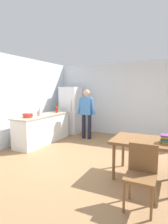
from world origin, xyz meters
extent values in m
plane|color=#936D47|center=(0.00, 0.00, 0.00)|extent=(14.00, 14.00, 0.00)
cube|color=silver|center=(0.00, 3.00, 1.35)|extent=(6.40, 0.12, 2.70)
cube|color=silver|center=(-2.60, 0.20, 1.35)|extent=(0.12, 5.60, 2.70)
cube|color=white|center=(-2.00, 0.80, 0.43)|extent=(0.60, 2.12, 0.86)
cube|color=#B2A893|center=(-2.00, 0.80, 0.88)|extent=(0.64, 2.20, 0.04)
cube|color=white|center=(-1.90, 2.40, 0.90)|extent=(0.70, 0.64, 1.80)
cylinder|color=#B2B2B7|center=(-1.68, 2.06, 1.10)|extent=(0.02, 0.02, 0.40)
cylinder|color=#1E1E2D|center=(-1.06, 1.85, 0.42)|extent=(0.13, 0.13, 0.84)
cylinder|color=#1E1E2D|center=(-0.84, 1.85, 0.42)|extent=(0.13, 0.13, 0.84)
cube|color=#3D75B7|center=(-0.95, 1.85, 1.14)|extent=(0.38, 0.22, 0.60)
sphere|color=tan|center=(-0.95, 1.85, 1.59)|extent=(0.22, 0.22, 0.22)
cylinder|color=#3D75B7|center=(-1.20, 1.81, 1.12)|extent=(0.20, 0.09, 0.55)
cylinder|color=#3D75B7|center=(-0.70, 1.81, 1.12)|extent=(0.20, 0.09, 0.55)
cube|color=brown|center=(1.40, -0.30, 0.72)|extent=(1.40, 0.90, 0.05)
cylinder|color=brown|center=(0.80, -0.65, 0.35)|extent=(0.06, 0.06, 0.70)
cylinder|color=brown|center=(0.80, 0.05, 0.35)|extent=(0.06, 0.06, 0.70)
cylinder|color=brown|center=(1.22, -1.53, 0.23)|extent=(0.04, 0.04, 0.45)
cylinder|color=brown|center=(1.58, -1.53, 0.23)|extent=(0.04, 0.04, 0.45)
cylinder|color=brown|center=(1.22, -1.17, 0.23)|extent=(0.04, 0.04, 0.45)
cylinder|color=brown|center=(1.58, -1.17, 0.23)|extent=(0.04, 0.04, 0.45)
cube|color=brown|center=(1.40, -1.35, 0.47)|extent=(0.42, 0.42, 0.04)
cube|color=brown|center=(1.40, -1.16, 0.70)|extent=(0.42, 0.04, 0.42)
cylinder|color=red|center=(-2.02, 0.14, 0.96)|extent=(0.28, 0.28, 0.12)
cube|color=black|center=(-2.19, 0.14, 0.98)|extent=(0.06, 0.03, 0.02)
cube|color=black|center=(-1.85, 0.14, 0.98)|extent=(0.06, 0.03, 0.02)
cylinder|color=tan|center=(-1.98, 0.58, 0.97)|extent=(0.11, 0.11, 0.14)
cylinder|color=olive|center=(-1.96, 0.59, 1.11)|extent=(0.02, 0.05, 0.22)
cylinder|color=olive|center=(-1.96, 0.58, 1.11)|extent=(0.02, 0.04, 0.22)
cylinder|color=#B22319|center=(-1.90, 1.42, 0.99)|extent=(0.06, 0.06, 0.18)
cylinder|color=#B22319|center=(-1.90, 1.42, 1.11)|extent=(0.02, 0.02, 0.06)
cylinder|color=gray|center=(-1.94, 1.63, 1.03)|extent=(0.06, 0.06, 0.26)
cylinder|color=gray|center=(-1.94, 1.63, 1.19)|extent=(0.02, 0.02, 0.06)
cylinder|color=#996619|center=(-2.10, 1.75, 1.01)|extent=(0.06, 0.06, 0.22)
cylinder|color=#996619|center=(-2.10, 1.75, 1.15)|extent=(0.03, 0.03, 0.06)
cube|color=#284C8E|center=(1.70, -0.38, 0.83)|extent=(0.23, 0.16, 0.03)
cube|color=gold|center=(1.71, -0.38, 0.86)|extent=(0.22, 0.18, 0.03)
camera|label=1|loc=(1.79, -3.96, 1.70)|focal=30.17mm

